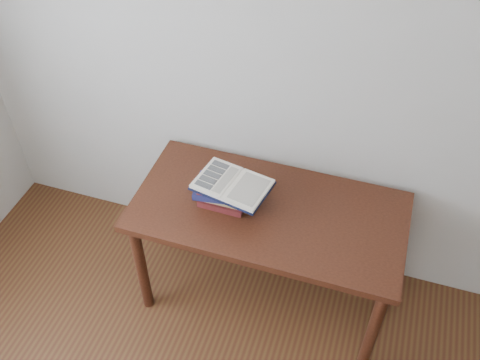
% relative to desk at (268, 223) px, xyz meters
% --- Properties ---
extents(desk, '(1.33, 0.66, 0.71)m').
position_rel_desk_xyz_m(desk, '(0.00, 0.00, 0.00)').
color(desk, '#492112').
rests_on(desk, ground).
extents(book_stack, '(0.27, 0.21, 0.13)m').
position_rel_desk_xyz_m(book_stack, '(-0.23, -0.01, 0.16)').
color(book_stack, maroon).
rests_on(book_stack, desk).
extents(open_book, '(0.38, 0.30, 0.03)m').
position_rel_desk_xyz_m(open_book, '(-0.18, -0.02, 0.24)').
color(open_book, black).
rests_on(open_book, book_stack).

